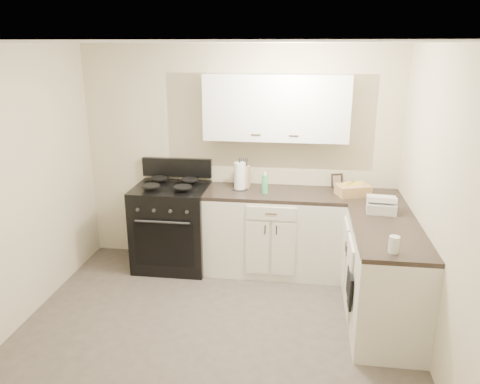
# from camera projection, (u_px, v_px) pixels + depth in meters

# --- Properties ---
(floor) EXTENTS (3.60, 3.60, 0.00)m
(floor) POSITION_uv_depth(u_px,v_px,m) (210.00, 345.00, 4.05)
(floor) COLOR #473F38
(floor) RESTS_ON ground
(ceiling) EXTENTS (3.60, 3.60, 0.00)m
(ceiling) POSITION_uv_depth(u_px,v_px,m) (204.00, 42.00, 3.30)
(ceiling) COLOR white
(ceiling) RESTS_ON wall_back
(wall_back) EXTENTS (3.60, 0.00, 3.60)m
(wall_back) POSITION_uv_depth(u_px,v_px,m) (239.00, 157.00, 5.37)
(wall_back) COLOR beige
(wall_back) RESTS_ON ground
(wall_right) EXTENTS (0.00, 3.60, 3.60)m
(wall_right) POSITION_uv_depth(u_px,v_px,m) (447.00, 220.00, 3.44)
(wall_right) COLOR beige
(wall_right) RESTS_ON ground
(wall_front) EXTENTS (3.60, 0.00, 3.60)m
(wall_front) POSITION_uv_depth(u_px,v_px,m) (122.00, 351.00, 1.97)
(wall_front) COLOR beige
(wall_front) RESTS_ON ground
(base_cabinets_back) EXTENTS (1.55, 0.60, 0.90)m
(base_cabinets_back) POSITION_uv_depth(u_px,v_px,m) (273.00, 233.00, 5.28)
(base_cabinets_back) COLOR silver
(base_cabinets_back) RESTS_ON floor
(base_cabinets_right) EXTENTS (0.60, 1.90, 0.90)m
(base_cabinets_right) POSITION_uv_depth(u_px,v_px,m) (379.00, 265.00, 4.52)
(base_cabinets_right) COLOR silver
(base_cabinets_right) RESTS_ON floor
(countertop_back) EXTENTS (1.55, 0.60, 0.04)m
(countertop_back) POSITION_uv_depth(u_px,v_px,m) (273.00, 194.00, 5.13)
(countertop_back) COLOR black
(countertop_back) RESTS_ON base_cabinets_back
(countertop_right) EXTENTS (0.60, 1.90, 0.04)m
(countertop_right) POSITION_uv_depth(u_px,v_px,m) (383.00, 219.00, 4.38)
(countertop_right) COLOR black
(countertop_right) RESTS_ON base_cabinets_right
(upper_cabinets) EXTENTS (1.55, 0.30, 0.70)m
(upper_cabinets) POSITION_uv_depth(u_px,v_px,m) (276.00, 108.00, 5.00)
(upper_cabinets) COLOR white
(upper_cabinets) RESTS_ON wall_back
(stove) EXTENTS (0.82, 0.70, 1.00)m
(stove) POSITION_uv_depth(u_px,v_px,m) (173.00, 228.00, 5.40)
(stove) COLOR black
(stove) RESTS_ON floor
(knife_block) EXTENTS (0.12, 0.11, 0.25)m
(knife_block) POSITION_uv_depth(u_px,v_px,m) (244.00, 177.00, 5.24)
(knife_block) COLOR tan
(knife_block) RESTS_ON countertop_back
(paper_towel) EXTENTS (0.17, 0.17, 0.31)m
(paper_towel) POSITION_uv_depth(u_px,v_px,m) (240.00, 176.00, 5.17)
(paper_towel) COLOR white
(paper_towel) RESTS_ON countertop_back
(soap_bottle) EXTENTS (0.08, 0.08, 0.21)m
(soap_bottle) POSITION_uv_depth(u_px,v_px,m) (265.00, 184.00, 5.06)
(soap_bottle) COLOR #45B36B
(soap_bottle) RESTS_ON countertop_back
(picture_frame) EXTENTS (0.13, 0.08, 0.16)m
(picture_frame) POSITION_uv_depth(u_px,v_px,m) (337.00, 181.00, 5.26)
(picture_frame) COLOR black
(picture_frame) RESTS_ON countertop_back
(wicker_basket) EXTENTS (0.40, 0.33, 0.11)m
(wicker_basket) POSITION_uv_depth(u_px,v_px,m) (353.00, 190.00, 5.00)
(wicker_basket) COLOR tan
(wicker_basket) RESTS_ON countertop_right
(countertop_grill) EXTENTS (0.29, 0.28, 0.10)m
(countertop_grill) POSITION_uv_depth(u_px,v_px,m) (381.00, 207.00, 4.51)
(countertop_grill) COLOR silver
(countertop_grill) RESTS_ON countertop_right
(glass_jar) EXTENTS (0.10, 0.10, 0.14)m
(glass_jar) POSITION_uv_depth(u_px,v_px,m) (394.00, 245.00, 3.61)
(glass_jar) COLOR silver
(glass_jar) RESTS_ON countertop_right
(oven_mitt_near) EXTENTS (0.02, 0.17, 0.30)m
(oven_mitt_near) POSITION_uv_depth(u_px,v_px,m) (350.00, 292.00, 4.02)
(oven_mitt_near) COLOR black
(oven_mitt_near) RESTS_ON base_cabinets_right
(oven_mitt_far) EXTENTS (0.02, 0.14, 0.25)m
(oven_mitt_far) POSITION_uv_depth(u_px,v_px,m) (348.00, 281.00, 4.19)
(oven_mitt_far) COLOR black
(oven_mitt_far) RESTS_ON base_cabinets_right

